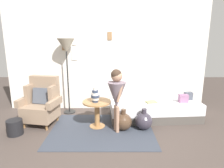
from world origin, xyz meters
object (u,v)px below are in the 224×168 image
object	(u,v)px
person_child	(116,92)
demijohn_near	(123,122)
book_on_daybed	(151,102)
demijohn_far	(143,121)
floor_lamp	(66,49)
magazine_basket	(14,127)
armchair	(41,103)
side_table	(97,109)
daybed	(153,109)
vase_striped	(95,96)

from	to	relation	value
person_child	demijohn_near	bearing A→B (deg)	26.08
book_on_daybed	demijohn_far	distance (m)	0.53
floor_lamp	magazine_basket	distance (m)	1.90
armchair	floor_lamp	world-z (taller)	floor_lamp
armchair	magazine_basket	bearing A→B (deg)	-123.82
side_table	demijohn_far	bearing A→B (deg)	-6.82
side_table	demijohn_far	xyz separation A→B (m)	(0.91, -0.11, -0.21)
demijohn_far	daybed	bearing A→B (deg)	59.86
floor_lamp	person_child	size ratio (longest dim) A/B	1.45
armchair	vase_striped	distance (m)	1.16
demijohn_near	vase_striped	bearing A→B (deg)	171.00
demijohn_near	daybed	bearing A→B (deg)	38.50
vase_striped	floor_lamp	distance (m)	1.37
daybed	vase_striped	world-z (taller)	vase_striped
book_on_daybed	daybed	bearing A→B (deg)	52.08
book_on_daybed	demijohn_near	distance (m)	0.79
armchair	demijohn_near	distance (m)	1.71
armchair	person_child	xyz separation A→B (m)	(1.52, -0.38, 0.33)
vase_striped	magazine_basket	size ratio (longest dim) A/B	1.05
demijohn_near	demijohn_far	size ratio (longest dim) A/B	0.99
floor_lamp	side_table	bearing A→B (deg)	-47.10
book_on_daybed	magazine_basket	bearing A→B (deg)	-166.45
book_on_daybed	vase_striped	bearing A→B (deg)	-162.81
person_child	side_table	bearing A→B (deg)	152.41
demijohn_near	demijohn_far	bearing A→B (deg)	3.52
vase_striped	floor_lamp	world-z (taller)	floor_lamp
demijohn_far	magazine_basket	bearing A→B (deg)	-174.94
armchair	vase_striped	bearing A→B (deg)	-11.68
floor_lamp	person_child	world-z (taller)	floor_lamp
person_child	magazine_basket	distance (m)	1.97
daybed	demijohn_far	world-z (taller)	demijohn_far
armchair	person_child	world-z (taller)	person_child
person_child	book_on_daybed	distance (m)	0.97
person_child	magazine_basket	world-z (taller)	person_child
vase_striped	demijohn_far	world-z (taller)	vase_striped
floor_lamp	demijohn_near	bearing A→B (deg)	-36.42
person_child	demijohn_far	xyz separation A→B (m)	(0.53, 0.09, -0.60)
side_table	magazine_basket	world-z (taller)	side_table
daybed	demijohn_near	world-z (taller)	demijohn_near
armchair	floor_lamp	distance (m)	1.29
vase_striped	demijohn_near	xyz separation A→B (m)	(0.54, -0.09, -0.49)
daybed	floor_lamp	distance (m)	2.36
demijohn_far	armchair	bearing A→B (deg)	171.90
book_on_daybed	magazine_basket	distance (m)	2.69
book_on_daybed	demijohn_far	xyz separation A→B (m)	(-0.22, -0.42, -0.25)
daybed	side_table	bearing A→B (deg)	-160.57
vase_striped	demijohn_far	size ratio (longest dim) A/B	0.70
daybed	person_child	xyz separation A→B (m)	(-0.84, -0.63, 0.57)
daybed	book_on_daybed	size ratio (longest dim) A/B	8.88
book_on_daybed	demijohn_far	size ratio (longest dim) A/B	0.53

